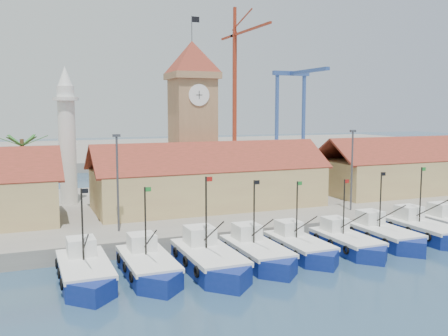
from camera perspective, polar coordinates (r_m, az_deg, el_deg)
name	(u,v)px	position (r m, az deg, el deg)	size (l,w,h in m)	color
ground	(297,269)	(41.26, 8.30, -11.37)	(400.00, 400.00, 0.00)	navy
quay	(198,207)	(62.29, -2.97, -4.43)	(140.00, 32.00, 1.50)	gray
terminal	(98,152)	(145.61, -14.18, 1.84)	(240.00, 80.00, 2.00)	gray
boat_0	(85,274)	(38.74, -15.56, -11.57)	(3.56, 9.74, 7.37)	navy
boat_1	(149,268)	(39.22, -8.58, -11.19)	(3.49, 9.57, 7.24)	navy
boat_2	(211,262)	(39.94, -1.55, -10.68)	(3.82, 10.45, 7.91)	navy
boat_3	(258,255)	(42.16, 3.95, -9.85)	(3.52, 9.63, 7.29)	navy
boat_4	(301,248)	(44.56, 8.81, -9.06)	(3.32, 9.09, 6.88)	navy
boat_5	(348,244)	(46.81, 14.03, -8.41)	(3.30, 9.04, 6.84)	navy
boat_6	(385,237)	(50.11, 17.96, -7.49)	(3.49, 9.56, 7.23)	navy
boat_7	(426,232)	(53.42, 22.06, -6.76)	(3.61, 9.90, 7.49)	navy
hall_center	(209,185)	(58.02, -1.69, -2.00)	(27.04, 10.13, 7.61)	tan
hall_right	(423,172)	(75.32, 21.76, -0.48)	(31.20, 10.13, 7.61)	tan
clock_tower	(192,116)	(63.02, -3.63, 5.96)	(5.80, 5.80, 22.70)	#A37A54
minaret	(67,135)	(62.02, -17.50, 3.59)	(3.00, 3.00, 16.30)	silver
palm_tree	(23,168)	(60.09, -21.98, -0.01)	(5.60, 5.03, 8.39)	brown
lamp_posts	(241,172)	(50.53, 2.01, -0.44)	(80.70, 0.25, 9.03)	#3F3F44
crane_red_right	(237,69)	(150.25, 1.46, 11.22)	(1.00, 33.07, 40.80)	maroon
gantry	(296,87)	(162.78, 8.24, 9.17)	(13.00, 22.00, 23.20)	#304C93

